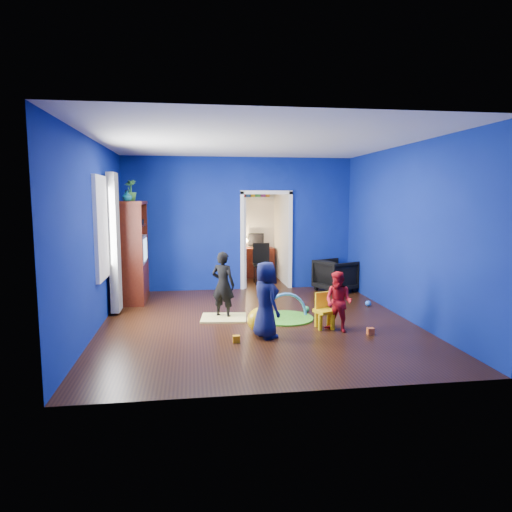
{
  "coord_description": "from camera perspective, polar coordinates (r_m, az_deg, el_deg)",
  "views": [
    {
      "loc": [
        -1.05,
        -7.21,
        2.03
      ],
      "look_at": [
        0.04,
        0.4,
        1.04
      ],
      "focal_mm": 32.0,
      "sensor_mm": 36.0,
      "label": 1
    }
  ],
  "objects": [
    {
      "name": "window_left",
      "position": [
        7.71,
        -18.85,
        3.38
      ],
      "size": [
        0.03,
        0.95,
        1.55
      ],
      "primitive_type": "cube",
      "color": "white",
      "rests_on": "wall_left"
    },
    {
      "name": "wall_left",
      "position": [
        7.38,
        -19.44,
        2.41
      ],
      "size": [
        0.02,
        5.5,
        2.9
      ],
      "primitive_type": "cube",
      "color": "navy",
      "rests_on": "floor"
    },
    {
      "name": "desk_lamp",
      "position": [
        11.67,
        -1.34,
        1.92
      ],
      "size": [
        0.14,
        0.14,
        0.14
      ],
      "primitive_type": "sphere",
      "color": "#FFD88C",
      "rests_on": "study_desk"
    },
    {
      "name": "play_mat",
      "position": [
        7.76,
        3.6,
        -7.75
      ],
      "size": [
        0.96,
        0.96,
        0.03
      ],
      "primitive_type": "cylinder",
      "color": "green",
      "rests_on": "floor"
    },
    {
      "name": "doorway",
      "position": [
        10.15,
        1.28,
        1.79
      ],
      "size": [
        1.16,
        0.1,
        2.1
      ],
      "primitive_type": "cube",
      "color": "white",
      "rests_on": "floor"
    },
    {
      "name": "toy_3",
      "position": [
        8.23,
        6.31,
        -6.6
      ],
      "size": [
        0.11,
        0.11,
        0.11
      ],
      "primitive_type": "sphere",
      "color": "green",
      "rests_on": "floor"
    },
    {
      "name": "floor",
      "position": [
        7.57,
        0.16,
        -8.23
      ],
      "size": [
        5.0,
        5.5,
        0.01
      ],
      "primitive_type": "cube",
      "color": "black",
      "rests_on": "ground"
    },
    {
      "name": "desk_monitor",
      "position": [
        11.76,
        -0.01,
        2.06
      ],
      "size": [
        0.4,
        0.05,
        0.32
      ],
      "primitive_type": "cube",
      "color": "black",
      "rests_on": "study_desk"
    },
    {
      "name": "potted_plant",
      "position": [
        9.38,
        -15.43,
        7.92
      ],
      "size": [
        0.3,
        0.3,
        0.42
      ],
      "primitive_type": "imported",
      "rotation": [
        0.0,
        0.0,
        -0.39
      ],
      "color": "#36822F",
      "rests_on": "tv_armoire"
    },
    {
      "name": "vase",
      "position": [
        8.87,
        -15.83,
        7.22
      ],
      "size": [
        0.2,
        0.2,
        0.19
      ],
      "primitive_type": "imported",
      "rotation": [
        0.0,
        0.0,
        0.13
      ],
      "color": "#0C5861",
      "rests_on": "tv_armoire"
    },
    {
      "name": "hopper_ball",
      "position": [
        6.95,
        0.47,
        -8.02
      ],
      "size": [
        0.38,
        0.38,
        0.38
      ],
      "primitive_type": "sphere",
      "color": "yellow",
      "rests_on": "floor"
    },
    {
      "name": "child_black",
      "position": [
        7.74,
        -4.14,
        -3.59
      ],
      "size": [
        0.49,
        0.44,
        1.13
      ],
      "primitive_type": "imported",
      "rotation": [
        0.0,
        0.0,
        2.62
      ],
      "color": "black",
      "rests_on": "floor"
    },
    {
      "name": "alcove",
      "position": [
        10.99,
        0.54,
        3.26
      ],
      "size": [
        1.0,
        1.75,
        2.5
      ],
      "primitive_type": null,
      "color": "silver",
      "rests_on": "floor"
    },
    {
      "name": "yellow_blanket",
      "position": [
        7.77,
        -4.05,
        -7.72
      ],
      "size": [
        0.81,
        0.68,
        0.03
      ],
      "primitive_type": "cube",
      "rotation": [
        0.0,
        0.0,
        -0.11
      ],
      "color": "#F2E07A",
      "rests_on": "floor"
    },
    {
      "name": "toy_1",
      "position": [
        8.87,
        13.85,
        -5.75
      ],
      "size": [
        0.11,
        0.11,
        0.11
      ],
      "primitive_type": "sphere",
      "color": "blue",
      "rests_on": "floor"
    },
    {
      "name": "ceiling",
      "position": [
        7.34,
        0.17,
        14.14
      ],
      "size": [
        5.0,
        5.5,
        0.01
      ],
      "primitive_type": "cube",
      "color": "white",
      "rests_on": "wall_back"
    },
    {
      "name": "folding_chair",
      "position": [
        10.76,
        0.8,
        -1.06
      ],
      "size": [
        0.4,
        0.4,
        0.92
      ],
      "primitive_type": "cube",
      "color": "black",
      "rests_on": "floor"
    },
    {
      "name": "study_desk",
      "position": [
        11.71,
        0.07,
        -0.79
      ],
      "size": [
        0.88,
        0.44,
        0.75
      ],
      "primitive_type": "cube",
      "color": "#3D140A",
      "rests_on": "floor"
    },
    {
      "name": "wall_right",
      "position": [
        8.06,
        18.06,
        2.85
      ],
      "size": [
        0.02,
        5.5,
        2.9
      ],
      "primitive_type": "cube",
      "color": "navy",
      "rests_on": "floor"
    },
    {
      "name": "armchair",
      "position": [
        10.05,
        9.96,
        -2.41
      ],
      "size": [
        1.0,
        0.99,
        0.7
      ],
      "primitive_type": "imported",
      "rotation": [
        0.0,
        0.0,
        1.99
      ],
      "color": "black",
      "rests_on": "floor"
    },
    {
      "name": "toy_4",
      "position": [
        8.41,
        10.26,
        -6.4
      ],
      "size": [
        0.1,
        0.08,
        0.1
      ],
      "primitive_type": "cube",
      "color": "#CE4DAF",
      "rests_on": "floor"
    },
    {
      "name": "curtain",
      "position": [
        8.26,
        -17.28,
        1.58
      ],
      "size": [
        0.14,
        0.42,
        2.4
      ],
      "primitive_type": "cube",
      "color": "slate",
      "rests_on": "floor"
    },
    {
      "name": "wall_back",
      "position": [
        10.04,
        -2.1,
        4.02
      ],
      "size": [
        5.0,
        0.02,
        2.9
      ],
      "primitive_type": "cube",
      "color": "navy",
      "rests_on": "floor"
    },
    {
      "name": "tv_armoire",
      "position": [
        9.22,
        -15.35,
        0.53
      ],
      "size": [
        0.58,
        1.14,
        1.96
      ],
      "primitive_type": "cube",
      "color": "#3E100A",
      "rests_on": "floor"
    },
    {
      "name": "kid_chair",
      "position": [
        7.24,
        8.61,
        -6.99
      ],
      "size": [
        0.36,
        0.36,
        0.5
      ],
      "primitive_type": "cube",
      "rotation": [
        0.0,
        0.0,
        0.34
      ],
      "color": "yellow",
      "rests_on": "floor"
    },
    {
      "name": "child_navy",
      "position": [
        6.63,
        1.22,
        -5.5
      ],
      "size": [
        0.51,
        0.63,
        1.12
      ],
      "primitive_type": "imported",
      "rotation": [
        0.0,
        0.0,
        1.9
      ],
      "color": "#0E1636",
      "rests_on": "floor"
    },
    {
      "name": "crt_tv",
      "position": [
        9.21,
        -15.11,
        0.79
      ],
      "size": [
        0.46,
        0.7,
        0.54
      ],
      "primitive_type": "cube",
      "color": "silver",
      "rests_on": "tv_armoire"
    },
    {
      "name": "toddler_red",
      "position": [
        7.04,
        10.28,
        -5.65
      ],
      "size": [
        0.56,
        0.56,
        0.92
      ],
      "primitive_type": "imported",
      "rotation": [
        0.0,
        0.0,
        -0.8
      ],
      "color": "red",
      "rests_on": "floor"
    },
    {
      "name": "toy_0",
      "position": [
        7.09,
        14.13,
        -9.1
      ],
      "size": [
        0.1,
        0.08,
        0.1
      ],
      "primitive_type": "cube",
      "color": "orange",
      "rests_on": "floor"
    },
    {
      "name": "book_shelf",
      "position": [
        11.7,
        -0.01,
        7.28
      ],
      "size": [
        0.88,
        0.24,
        0.04
      ],
      "primitive_type": "cube",
      "color": "white",
      "rests_on": "study_desk"
    },
    {
      "name": "toy_arch",
      "position": [
        7.76,
        3.6,
        -7.7
      ],
      "size": [
        0.84,
        0.28,
        0.86
      ],
      "primitive_type": "torus",
      "rotation": [
        1.57,
        0.0,
        0.28
      ],
      "color": "#3F8CD8",
      "rests_on": "floor"
    },
    {
      "name": "toy_2",
      "position": [
        6.53,
        -2.47,
        -10.33
      ],
      "size": [
        0.1,
        0.08,
        0.1
      ],
      "primitive_type": "cube",
      "color": "#FE9E0D",
      "rests_on": "floor"
    },
    {
      "name": "wall_front",
      "position": [
        4.62,
        5.08,
        0.1
      ],
      "size": [
        5.0,
        0.02,
        2.9
      ],
      "primitive_type": "cube",
      "color": "navy",
      "rests_on": "floor"
    }
  ]
}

